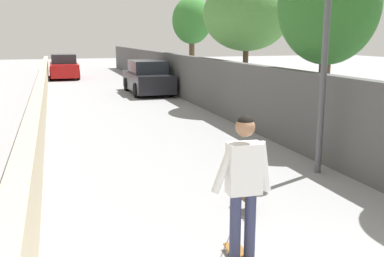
# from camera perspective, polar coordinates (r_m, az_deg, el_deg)

# --- Properties ---
(ground_plane) EXTENTS (80.00, 80.00, 0.00)m
(ground_plane) POSITION_cam_1_polar(r_m,az_deg,el_deg) (16.18, -8.77, 2.54)
(ground_plane) COLOR gray
(wall_left) EXTENTS (48.00, 0.30, 1.09)m
(wall_left) POSITION_cam_1_polar(r_m,az_deg,el_deg) (13.94, -19.45, 2.75)
(wall_left) COLOR tan
(wall_left) RESTS_ON ground
(fence_right) EXTENTS (48.00, 0.30, 1.86)m
(fence_right) POSITION_cam_1_polar(r_m,az_deg,el_deg) (14.89, 3.59, 5.46)
(fence_right) COLOR #4C4C4C
(fence_right) RESTS_ON ground
(tree_right_near) EXTENTS (3.16, 3.16, 4.73)m
(tree_right_near) POSITION_cam_1_polar(r_m,az_deg,el_deg) (16.29, 7.22, 14.68)
(tree_right_near) COLOR #473523
(tree_right_near) RESTS_ON ground
(tree_right_mid) EXTENTS (2.43, 2.43, 4.82)m
(tree_right_mid) POSITION_cam_1_polar(r_m,az_deg,el_deg) (11.31, 17.56, 15.21)
(tree_right_mid) COLOR brown
(tree_right_mid) RESTS_ON ground
(tree_right_far) EXTENTS (1.93, 1.93, 4.55)m
(tree_right_far) POSITION_cam_1_polar(r_m,az_deg,el_deg) (21.83, -0.02, 13.94)
(tree_right_far) COLOR brown
(tree_right_far) RESTS_ON ground
(lamp_post) EXTENTS (0.36, 0.36, 4.12)m
(lamp_post) POSITION_cam_1_polar(r_m,az_deg,el_deg) (8.51, 17.34, 12.98)
(lamp_post) COLOR #4C4C51
(lamp_post) RESTS_ON ground
(person_skateboarder) EXTENTS (0.25, 0.71, 1.69)m
(person_skateboarder) POSITION_cam_1_polar(r_m,az_deg,el_deg) (4.91, 6.86, -6.33)
(person_skateboarder) COLOR #333859
(person_skateboarder) RESTS_ON skateboard
(dog) EXTENTS (1.76, 0.85, 1.06)m
(dog) POSITION_cam_1_polar(r_m,az_deg,el_deg) (6.69, 7.18, -8.57)
(dog) COLOR brown
(dog) RESTS_ON ground
(car_near) EXTENTS (4.17, 1.80, 1.54)m
(car_near) POSITION_cam_1_polar(r_m,az_deg,el_deg) (20.59, -5.85, 6.62)
(car_near) COLOR black
(car_near) RESTS_ON ground
(car_far) EXTENTS (4.29, 1.80, 1.54)m
(car_far) POSITION_cam_1_polar(r_m,az_deg,el_deg) (29.37, -16.53, 7.78)
(car_far) COLOR #B71414
(car_far) RESTS_ON ground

